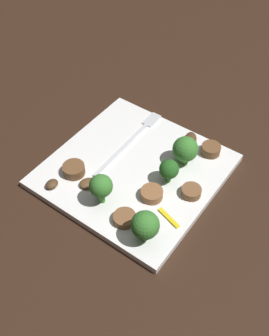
# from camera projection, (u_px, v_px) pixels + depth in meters

# --- Properties ---
(ground_plane) EXTENTS (1.40, 1.40, 0.00)m
(ground_plane) POSITION_uv_depth(u_px,v_px,m) (135.00, 173.00, 0.65)
(ground_plane) COLOR black
(plate) EXTENTS (0.26, 0.26, 0.01)m
(plate) POSITION_uv_depth(u_px,v_px,m) (135.00, 171.00, 0.65)
(plate) COLOR white
(plate) RESTS_ON ground_plane
(fork) EXTENTS (0.18, 0.02, 0.00)m
(fork) POSITION_uv_depth(u_px,v_px,m) (133.00, 138.00, 0.69)
(fork) COLOR silver
(fork) RESTS_ON plate
(broccoli_floret_0) EXTENTS (0.03, 0.03, 0.04)m
(broccoli_floret_0) POSITION_uv_depth(u_px,v_px,m) (169.00, 169.00, 0.61)
(broccoli_floret_0) COLOR #296420
(broccoli_floret_0) RESTS_ON plate
(broccoli_floret_1) EXTENTS (0.04, 0.04, 0.05)m
(broccoli_floret_1) POSITION_uv_depth(u_px,v_px,m) (145.00, 225.00, 0.53)
(broccoli_floret_1) COLOR #408630
(broccoli_floret_1) RESTS_ON plate
(broccoli_floret_2) EXTENTS (0.04, 0.04, 0.05)m
(broccoli_floret_2) POSITION_uv_depth(u_px,v_px,m) (185.00, 149.00, 0.63)
(broccoli_floret_2) COLOR #408630
(broccoli_floret_2) RESTS_ON plate
(broccoli_floret_3) EXTENTS (0.03, 0.03, 0.05)m
(broccoli_floret_3) POSITION_uv_depth(u_px,v_px,m) (102.00, 187.00, 0.57)
(broccoli_floret_3) COLOR #408630
(broccoli_floret_3) RESTS_ON plate
(sausage_slice_0) EXTENTS (0.05, 0.05, 0.01)m
(sausage_slice_0) POSITION_uv_depth(u_px,v_px,m) (152.00, 194.00, 0.60)
(sausage_slice_0) COLOR brown
(sausage_slice_0) RESTS_ON plate
(sausage_slice_1) EXTENTS (0.04, 0.04, 0.02)m
(sausage_slice_1) POSITION_uv_depth(u_px,v_px,m) (211.00, 149.00, 0.66)
(sausage_slice_1) COLOR brown
(sausage_slice_1) RESTS_ON plate
(sausage_slice_2) EXTENTS (0.03, 0.03, 0.01)m
(sausage_slice_2) POSITION_uv_depth(u_px,v_px,m) (191.00, 192.00, 0.61)
(sausage_slice_2) COLOR brown
(sausage_slice_2) RESTS_ON plate
(sausage_slice_3) EXTENTS (0.04, 0.04, 0.01)m
(sausage_slice_3) POSITION_uv_depth(u_px,v_px,m) (125.00, 218.00, 0.57)
(sausage_slice_3) COLOR brown
(sausage_slice_3) RESTS_ON plate
(sausage_slice_4) EXTENTS (0.04, 0.04, 0.02)m
(sausage_slice_4) POSITION_uv_depth(u_px,v_px,m) (74.00, 170.00, 0.63)
(sausage_slice_4) COLOR brown
(sausage_slice_4) RESTS_ON plate
(mushroom_0) EXTENTS (0.04, 0.03, 0.01)m
(mushroom_0) POSITION_uv_depth(u_px,v_px,m) (191.00, 139.00, 0.68)
(mushroom_0) COLOR #4C331E
(mushroom_0) RESTS_ON plate
(mushroom_1) EXTENTS (0.04, 0.04, 0.01)m
(mushroom_1) POSITION_uv_depth(u_px,v_px,m) (88.00, 183.00, 0.62)
(mushroom_1) COLOR brown
(mushroom_1) RESTS_ON plate
(mushroom_2) EXTENTS (0.02, 0.02, 0.01)m
(mushroom_2) POSITION_uv_depth(u_px,v_px,m) (52.00, 184.00, 0.62)
(mushroom_2) COLOR #4C331E
(mushroom_2) RESTS_ON plate
(pepper_strip_1) EXTENTS (0.02, 0.04, 0.00)m
(pepper_strip_1) POSITION_uv_depth(u_px,v_px,m) (169.00, 218.00, 0.58)
(pepper_strip_1) COLOR yellow
(pepper_strip_1) RESTS_ON plate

